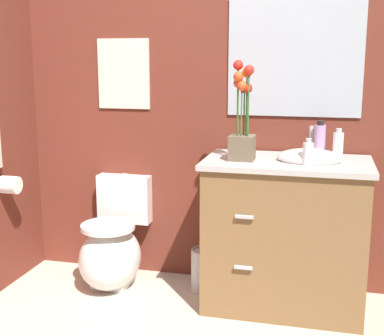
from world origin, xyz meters
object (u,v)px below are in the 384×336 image
Objects in this scene: lotion_bottle at (338,146)px; wall_mirror at (295,58)px; wall_poster at (124,74)px; toilet_paper_roll at (10,185)px; trash_bin at (205,270)px; toilet at (113,249)px; vanity_cabinet at (285,232)px; hand_wash_bottle at (308,153)px; soap_bottle at (320,141)px; flower_vase at (242,124)px.

wall_mirror is at bearing 136.70° from lotion_bottle.
wall_poster is 1.00m from toilet_paper_roll.
toilet is at bearing -173.86° from trash_bin.
wall_mirror reaches higher than toilet_paper_roll.
vanity_cabinet is 7.25× the size of hand_wash_bottle.
vanity_cabinet is 0.57m from soap_bottle.
lotion_bottle is at bearing 8.07° from vanity_cabinet.
hand_wash_bottle is 1.33× the size of toilet_paper_roll.
flower_vase is at bearing -168.43° from vanity_cabinet.
lotion_bottle is (1.36, 0.01, 0.72)m from toilet.
hand_wash_bottle is 0.33× the size of wall_poster.
vanity_cabinet is at bearing -10.32° from trash_bin.
wall_poster is (-0.84, 0.35, 0.26)m from flower_vase.
wall_poster is 0.56× the size of wall_mirror.
soap_bottle is at bearing 142.36° from lotion_bottle.
hand_wash_bottle is (-0.16, -0.16, -0.02)m from lotion_bottle.
wall_mirror is (0.49, 0.20, 1.31)m from trash_bin.
wall_mirror is at bearing 90.52° from vanity_cabinet.
wall_poster is (-1.20, 0.41, 0.40)m from hand_wash_bottle.
toilet_paper_roll is at bearing -173.90° from lotion_bottle.
wall_poster is at bearing 172.00° from soap_bottle.
lotion_bottle is 0.61m from wall_mirror.
lotion_bottle reaches higher than hand_wash_bottle.
wall_mirror is at bearing 133.72° from soap_bottle.
flower_vase is 5.06× the size of toilet_paper_roll.
wall_poster is (-0.00, 0.27, 1.10)m from toilet.
wall_mirror is at bearing 0.00° from wall_poster.
soap_bottle is 1.95× the size of toilet_paper_roll.
flower_vase reaches higher than trash_bin.
wall_poster is (-1.36, 0.26, 0.38)m from lotion_bottle.
vanity_cabinet is at bearing 5.78° from toilet_paper_roll.
soap_bottle is 0.48× the size of wall_poster.
soap_bottle reaches higher than toilet.
vanity_cabinet reaches higher than toilet.
lotion_bottle is (0.10, -0.08, -0.02)m from soap_bottle.
vanity_cabinet is 2.37× the size of wall_poster.
hand_wash_bottle is at bearing -6.82° from toilet.
hand_wash_bottle is 1.33m from wall_poster.
toilet is at bearing 18.54° from toilet_paper_roll.
flower_vase is at bearing -170.21° from lotion_bottle.
wall_poster is 1.10m from wall_mirror.
lotion_bottle is at bearing 6.10° from toilet_paper_roll.
trash_bin is 2.47× the size of toilet_paper_roll.
soap_bottle is at bearing 4.11° from toilet.
hand_wash_bottle is at bearing -18.86° from wall_poster.
toilet is 4.71× the size of hand_wash_bottle.
flower_vase is (-0.26, -0.05, 0.63)m from vanity_cabinet.
trash_bin is at bearing 161.11° from hand_wash_bottle.
hand_wash_bottle is at bearing -18.89° from trash_bin.
hand_wash_bottle is at bearing -103.27° from soap_bottle.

